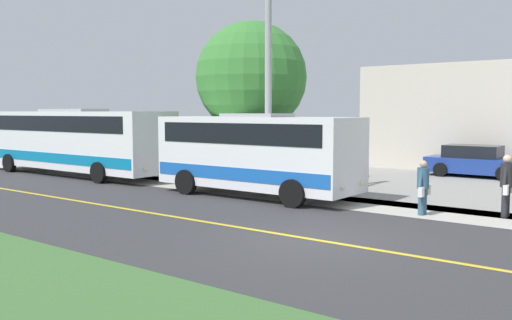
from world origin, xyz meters
The scene contains 11 objects.
ground_plane centered at (0.00, 0.00, 0.00)m, with size 120.00×120.00×0.00m, color #3D6633.
road_surface centered at (0.00, 0.00, 0.00)m, with size 8.00×100.00×0.01m, color #333335.
sidewalk centered at (-5.20, 0.00, 0.00)m, with size 2.40×100.00×0.01m, color #B2ADA3.
road_centre_line centered at (0.00, 0.00, 0.01)m, with size 0.16×100.00×0.00m, color gold.
shuttle_bus_front centered at (-4.51, -5.03, 1.61)m, with size 2.67×7.57×2.93m.
transit_bus_rear centered at (-4.57, -15.96, 1.72)m, with size 2.80×11.60×3.12m.
pedestrian_with_bags centered at (-5.69, 2.96, 0.96)m, with size 0.72×0.34×1.78m.
pedestrian_waiting centered at (-4.60, 0.94, 0.84)m, with size 0.72×0.34×1.59m.
street_light_pole centered at (-4.88, -4.89, 4.52)m, with size 1.97×0.24×8.22m.
parked_car_near centered at (-15.21, -0.45, 0.69)m, with size 2.02×4.40×1.45m.
tree_curbside centered at (-7.40, -7.49, 4.41)m, with size 4.64×4.64×6.74m.
Camera 1 is at (10.84, 6.52, 3.00)m, focal length 38.30 mm.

